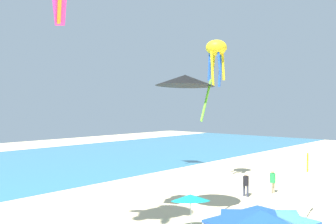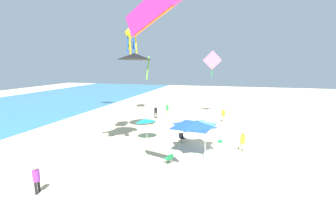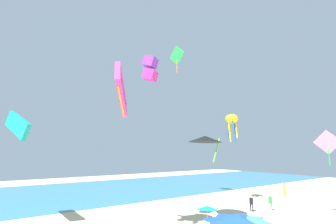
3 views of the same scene
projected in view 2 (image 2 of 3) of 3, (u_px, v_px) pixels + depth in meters
The scene contains 16 objects.
ground at pixel (211, 148), 21.78m from camera, with size 120.00×120.00×0.10m, color beige.
canopy_tent at pixel (194, 124), 20.37m from camera, with size 3.80×3.49×2.65m.
beach_umbrella at pixel (145, 120), 23.96m from camera, with size 2.04×2.02×2.20m.
folding_chair_near_cooler at pixel (169, 158), 18.06m from camera, with size 0.79×0.81×0.82m.
folding_chair_facing_ocean at pixel (182, 137), 23.20m from camera, with size 0.81×0.80×0.82m.
cooler_box at pixel (220, 140), 23.09m from camera, with size 0.64×0.44×0.40m.
banner_flag at pixel (192, 106), 28.98m from camera, with size 0.36×0.06×3.91m.
person_far_stroller at pixel (167, 108), 34.78m from camera, with size 0.47×0.42×1.75m.
person_kite_handler at pixel (223, 114), 31.10m from camera, with size 0.45×0.41×1.71m.
person_near_umbrella at pixel (36, 177), 13.89m from camera, with size 0.43×0.39×1.65m.
person_watching_sky at pixel (156, 111), 32.90m from camera, with size 0.41×0.46×1.73m.
person_by_tent at pixel (243, 140), 20.45m from camera, with size 0.41×0.44×1.70m.
kite_octopus_yellow at pixel (132, 35), 34.34m from camera, with size 1.78×1.78×3.96m.
kite_delta_black at pixel (134, 56), 24.76m from camera, with size 3.81×3.79×2.70m.
kite_parafoil_magenta at pixel (151, 10), 11.62m from camera, with size 2.09×3.46×2.29m.
kite_diamond_pink at pixel (212, 61), 33.78m from camera, with size 0.68×2.55×3.74m.
Camera 2 is at (-21.02, -1.75, 7.32)m, focal length 26.22 mm.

